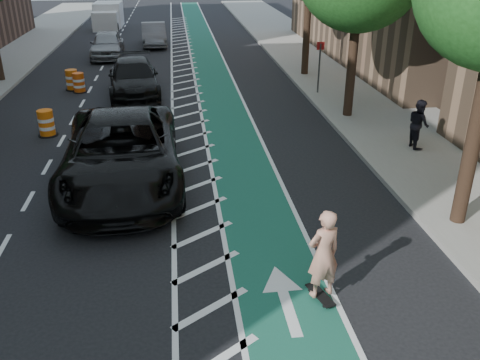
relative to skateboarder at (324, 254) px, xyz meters
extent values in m
plane|color=black|center=(-3.70, 2.75, -1.05)|extent=(120.00, 120.00, 0.00)
cube|color=#165040|center=(-0.70, 12.75, -1.05)|extent=(2.00, 90.00, 0.01)
cube|color=silver|center=(-2.20, 12.75, -1.05)|extent=(1.40, 90.00, 0.01)
cube|color=gray|center=(5.80, 12.75, -0.98)|extent=(5.00, 90.00, 0.15)
cube|color=gray|center=(3.35, 12.75, -0.97)|extent=(0.12, 90.00, 0.16)
cylinder|color=#382619|center=(4.20, 2.75, 1.15)|extent=(0.36, 0.36, 4.40)
cylinder|color=#382619|center=(4.20, 10.75, 1.15)|extent=(0.36, 0.36, 4.40)
cylinder|color=#382619|center=(4.20, 18.75, 1.15)|extent=(0.36, 0.36, 4.40)
cylinder|color=#4C4C4C|center=(3.90, 14.75, 0.15)|extent=(0.08, 0.08, 2.40)
cube|color=red|center=(3.90, 14.75, 1.25)|extent=(0.35, 0.02, 0.35)
cube|color=black|center=(0.00, 0.00, -0.96)|extent=(0.45, 0.85, 0.03)
cylinder|color=black|center=(-0.16, 0.24, -1.02)|extent=(0.05, 0.07, 0.06)
cylinder|color=black|center=(0.00, 0.28, -1.02)|extent=(0.05, 0.07, 0.06)
cylinder|color=black|center=(0.00, -0.28, -1.02)|extent=(0.05, 0.07, 0.06)
cylinder|color=black|center=(0.16, -0.24, -1.02)|extent=(0.05, 0.07, 0.06)
imported|color=tan|center=(0.00, 0.00, 0.00)|extent=(0.79, 0.63, 1.89)
imported|color=black|center=(-4.33, 6.02, -0.06)|extent=(3.65, 7.33, 2.00)
imported|color=black|center=(-4.64, 15.96, -0.26)|extent=(2.75, 5.69, 1.60)
imported|color=gray|center=(-6.85, 25.06, -0.25)|extent=(2.03, 4.78, 1.61)
imported|color=#5E5D63|center=(-4.07, 28.84, -0.29)|extent=(1.86, 4.72, 1.53)
imported|color=black|center=(5.38, 7.44, -0.07)|extent=(0.64, 0.82, 1.66)
cube|color=silver|center=(-8.17, 38.58, -0.06)|extent=(2.23, 3.22, 2.00)
cube|color=silver|center=(-8.19, 36.18, -0.31)|extent=(2.02, 1.62, 1.50)
cylinder|color=black|center=(-9.10, 35.79, -0.70)|extent=(0.26, 0.70, 0.70)
cylinder|color=black|center=(-7.30, 35.77, -0.70)|extent=(0.26, 0.70, 0.70)
cylinder|color=black|center=(-9.06, 39.39, -0.70)|extent=(0.26, 0.70, 0.70)
cylinder|color=black|center=(-7.26, 39.37, -0.70)|extent=(0.26, 0.70, 0.70)
cylinder|color=orange|center=(-7.50, 10.61, -0.57)|extent=(0.56, 0.56, 0.97)
cylinder|color=silver|center=(-7.50, 10.61, -0.73)|extent=(0.57, 0.57, 0.13)
cylinder|color=silver|center=(-7.50, 10.61, -0.43)|extent=(0.57, 0.57, 0.13)
cylinder|color=black|center=(-7.50, 10.61, -1.03)|extent=(0.71, 0.71, 0.04)
cylinder|color=#DB4D0B|center=(-7.30, 16.75, -0.59)|extent=(0.53, 0.53, 0.93)
cylinder|color=silver|center=(-7.30, 16.75, -0.75)|extent=(0.55, 0.55, 0.12)
cylinder|color=silver|center=(-7.30, 16.75, -0.46)|extent=(0.55, 0.55, 0.12)
cylinder|color=black|center=(-7.30, 16.75, -1.03)|extent=(0.68, 0.68, 0.04)
cylinder|color=#D85E0B|center=(-7.70, 17.25, -0.56)|extent=(0.57, 0.57, 0.98)
cylinder|color=silver|center=(-7.70, 17.25, -0.73)|extent=(0.58, 0.58, 0.13)
cylinder|color=silver|center=(-7.70, 17.25, -0.42)|extent=(0.58, 0.58, 0.13)
cylinder|color=black|center=(-7.70, 17.25, -1.03)|extent=(0.72, 0.72, 0.04)
camera|label=1|loc=(-2.62, -7.98, 5.40)|focal=38.00mm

